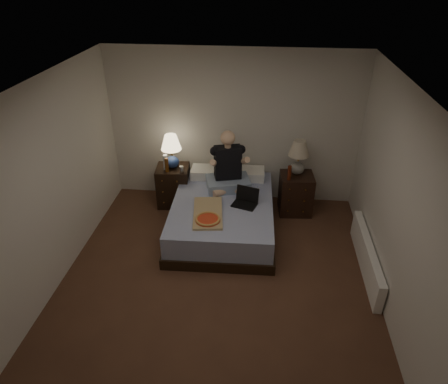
# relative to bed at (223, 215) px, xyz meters

# --- Properties ---
(floor) EXTENTS (4.00, 4.50, 0.00)m
(floor) POSITION_rel_bed_xyz_m (0.06, -1.23, -0.24)
(floor) COLOR brown
(floor) RESTS_ON ground
(ceiling) EXTENTS (4.00, 4.50, 0.00)m
(ceiling) POSITION_rel_bed_xyz_m (0.06, -1.23, 2.26)
(ceiling) COLOR white
(ceiling) RESTS_ON ground
(wall_back) EXTENTS (4.00, 0.00, 2.50)m
(wall_back) POSITION_rel_bed_xyz_m (0.06, 1.02, 1.01)
(wall_back) COLOR silver
(wall_back) RESTS_ON ground
(wall_left) EXTENTS (0.00, 4.50, 2.50)m
(wall_left) POSITION_rel_bed_xyz_m (-1.94, -1.23, 1.01)
(wall_left) COLOR silver
(wall_left) RESTS_ON ground
(wall_right) EXTENTS (0.00, 4.50, 2.50)m
(wall_right) POSITION_rel_bed_xyz_m (2.06, -1.23, 1.01)
(wall_right) COLOR silver
(wall_right) RESTS_ON ground
(bed) EXTENTS (1.53, 2.00, 0.49)m
(bed) POSITION_rel_bed_xyz_m (0.00, 0.00, 0.00)
(bed) COLOR #5264A4
(bed) RESTS_ON floor
(nightstand_left) EXTENTS (0.56, 0.51, 0.67)m
(nightstand_left) POSITION_rel_bed_xyz_m (-0.89, 0.66, 0.09)
(nightstand_left) COLOR black
(nightstand_left) RESTS_ON floor
(nightstand_right) EXTENTS (0.54, 0.50, 0.66)m
(nightstand_right) POSITION_rel_bed_xyz_m (1.11, 0.62, 0.08)
(nightstand_right) COLOR black
(nightstand_right) RESTS_ON floor
(lamp_left) EXTENTS (0.36, 0.36, 0.56)m
(lamp_left) POSITION_rel_bed_xyz_m (-0.89, 0.67, 0.71)
(lamp_left) COLOR navy
(lamp_left) RESTS_ON nightstand_left
(lamp_right) EXTENTS (0.38, 0.38, 0.56)m
(lamp_right) POSITION_rel_bed_xyz_m (1.10, 0.68, 0.69)
(lamp_right) COLOR gray
(lamp_right) RESTS_ON nightstand_right
(water_bottle) EXTENTS (0.07, 0.07, 0.25)m
(water_bottle) POSITION_rel_bed_xyz_m (-0.98, 0.59, 0.55)
(water_bottle) COLOR silver
(water_bottle) RESTS_ON nightstand_left
(soda_can) EXTENTS (0.07, 0.07, 0.10)m
(soda_can) POSITION_rel_bed_xyz_m (-0.71, 0.52, 0.48)
(soda_can) COLOR #A5A6A1
(soda_can) RESTS_ON nightstand_left
(beer_bottle_left) EXTENTS (0.06, 0.06, 0.23)m
(beer_bottle_left) POSITION_rel_bed_xyz_m (-0.94, 0.51, 0.54)
(beer_bottle_left) COLOR #5C310D
(beer_bottle_left) RESTS_ON nightstand_left
(beer_bottle_right) EXTENTS (0.06, 0.06, 0.23)m
(beer_bottle_right) POSITION_rel_bed_xyz_m (0.97, 0.48, 0.53)
(beer_bottle_right) COLOR #571D0C
(beer_bottle_right) RESTS_ON nightstand_right
(person) EXTENTS (0.77, 0.67, 0.93)m
(person) POSITION_rel_bed_xyz_m (0.04, 0.41, 0.71)
(person) COLOR black
(person) RESTS_ON bed
(laptop) EXTENTS (0.41, 0.37, 0.24)m
(laptop) POSITION_rel_bed_xyz_m (0.33, -0.07, 0.36)
(laptop) COLOR black
(laptop) RESTS_ON bed
(pizza_box) EXTENTS (0.50, 0.81, 0.08)m
(pizza_box) POSITION_rel_bed_xyz_m (-0.14, -0.55, 0.28)
(pizza_box) COLOR tan
(pizza_box) RESTS_ON bed
(radiator) EXTENTS (0.10, 1.60, 0.40)m
(radiator) POSITION_rel_bed_xyz_m (1.99, -0.70, -0.04)
(radiator) COLOR white
(radiator) RESTS_ON floor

